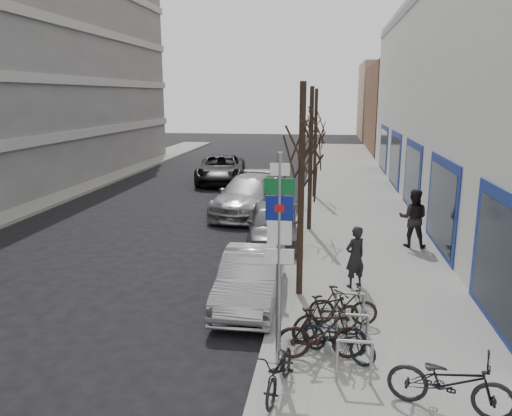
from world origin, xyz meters
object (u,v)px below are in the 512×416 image
(bike_far_inner, at_px, (343,305))
(parked_car_front, at_px, (251,278))
(bike_near_right, at_px, (322,333))
(parked_car_mid, at_px, (273,224))
(meter_mid, at_px, (295,218))
(bike_far_curb, at_px, (451,377))
(bike_rack, at_px, (352,328))
(tree_near, at_px, (302,140))
(bike_mid_curb, at_px, (338,334))
(bike_mid_inner, at_px, (327,315))
(lane_car, at_px, (221,169))
(pedestrian_far, at_px, (413,218))
(bike_near_left, at_px, (280,366))
(meter_back, at_px, (303,190))
(pedestrian_near, at_px, (355,257))
(highway_sign_pole, at_px, (279,248))
(meter_front, at_px, (280,271))
(tree_mid, at_px, (311,125))
(tree_far, at_px, (316,117))
(parked_car_back, at_px, (249,195))

(bike_far_inner, bearing_deg, parked_car_front, 59.13)
(bike_near_right, distance_m, parked_car_mid, 8.12)
(meter_mid, xyz_separation_m, bike_far_curb, (3.14, -9.59, -0.16))
(bike_rack, relative_size, meter_mid, 1.78)
(bike_rack, distance_m, tree_near, 4.66)
(bike_mid_curb, distance_m, bike_mid_inner, 0.78)
(lane_car, relative_size, pedestrian_far, 3.00)
(meter_mid, relative_size, pedestrian_far, 0.63)
(bike_near_left, distance_m, bike_mid_curb, 1.67)
(meter_back, distance_m, parked_car_front, 10.98)
(tree_near, distance_m, bike_far_curb, 6.29)
(bike_far_curb, relative_size, pedestrian_near, 1.18)
(bike_rack, distance_m, parked_car_front, 3.43)
(bike_rack, bearing_deg, bike_far_inner, 96.26)
(bike_rack, relative_size, bike_near_left, 1.42)
(highway_sign_pole, bearing_deg, meter_front, 94.75)
(lane_car, bearing_deg, bike_rack, -78.78)
(meter_back, relative_size, lane_car, 0.21)
(bike_rack, height_order, bike_near_left, bike_near_left)
(pedestrian_near, bearing_deg, bike_near_left, 37.51)
(pedestrian_near, bearing_deg, bike_mid_curb, 46.36)
(tree_mid, relative_size, pedestrian_far, 2.75)
(highway_sign_pole, distance_m, lane_car, 21.47)
(pedestrian_near, bearing_deg, tree_mid, -112.38)
(highway_sign_pole, relative_size, pedestrian_near, 2.51)
(bike_mid_curb, bearing_deg, highway_sign_pole, 136.52)
(bike_far_curb, bearing_deg, highway_sign_pole, 84.41)
(meter_mid, distance_m, bike_mid_inner, 7.48)
(bike_far_curb, relative_size, bike_far_inner, 1.28)
(meter_front, xyz_separation_m, parked_car_mid, (-0.75, 5.16, -0.15))
(pedestrian_far, bearing_deg, parked_car_mid, 10.70)
(highway_sign_pole, height_order, meter_back, highway_sign_pole)
(tree_near, height_order, bike_near_right, tree_near)
(bike_rack, xyz_separation_m, bike_mid_inner, (-0.49, 0.51, 0.01))
(meter_front, distance_m, bike_mid_inner, 2.23)
(tree_far, height_order, lane_car, tree_far)
(meter_back, height_order, bike_far_curb, meter_back)
(tree_mid, distance_m, tree_far, 6.50)
(bike_near_left, xyz_separation_m, parked_car_mid, (-1.13, 9.13, 0.13))
(tree_far, relative_size, lane_car, 0.92)
(highway_sign_pole, height_order, parked_car_back, highway_sign_pole)
(meter_mid, xyz_separation_m, parked_car_mid, (-0.75, -0.34, -0.15))
(bike_far_inner, bearing_deg, pedestrian_far, -23.66)
(bike_far_inner, height_order, parked_car_front, parked_car_front)
(bike_mid_curb, bearing_deg, tree_mid, 33.94)
(meter_front, height_order, pedestrian_far, pedestrian_far)
(highway_sign_pole, distance_m, tree_mid, 10.15)
(highway_sign_pole, xyz_separation_m, bike_mid_inner, (0.91, 1.12, -1.79))
(pedestrian_far, bearing_deg, bike_near_right, 80.15)
(parked_car_front, height_order, parked_car_mid, parked_car_mid)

